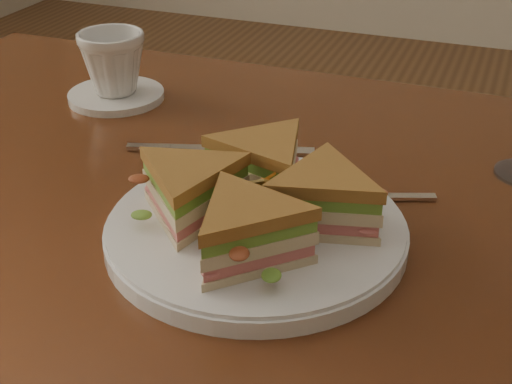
# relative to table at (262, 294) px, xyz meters

# --- Properties ---
(table) EXTENTS (1.20, 0.80, 0.75)m
(table) POSITION_rel_table_xyz_m (0.00, 0.00, 0.00)
(table) COLOR #391A0C
(table) RESTS_ON ground
(plate) EXTENTS (0.28, 0.28, 0.02)m
(plate) POSITION_rel_table_xyz_m (0.01, -0.04, 0.11)
(plate) COLOR silver
(plate) RESTS_ON table
(sandwich_wedges) EXTENTS (0.26, 0.26, 0.06)m
(sandwich_wedges) POSITION_rel_table_xyz_m (0.01, -0.04, 0.14)
(sandwich_wedges) COLOR beige
(sandwich_wedges) RESTS_ON plate
(crisps_mound) EXTENTS (0.09, 0.09, 0.05)m
(crisps_mound) POSITION_rel_table_xyz_m (0.01, -0.04, 0.14)
(crisps_mound) COLOR #C36F19
(crisps_mound) RESTS_ON plate
(spoon) EXTENTS (0.18, 0.08, 0.01)m
(spoon) POSITION_rel_table_xyz_m (0.03, 0.04, 0.10)
(spoon) COLOR silver
(spoon) RESTS_ON table
(knife) EXTENTS (0.21, 0.08, 0.00)m
(knife) POSITION_rel_table_xyz_m (-0.10, 0.11, 0.10)
(knife) COLOR silver
(knife) RESTS_ON table
(saucer) EXTENTS (0.13, 0.13, 0.01)m
(saucer) POSITION_rel_table_xyz_m (-0.29, 0.21, 0.10)
(saucer) COLOR silver
(saucer) RESTS_ON table
(coffee_cup) EXTENTS (0.12, 0.12, 0.08)m
(coffee_cup) POSITION_rel_table_xyz_m (-0.29, 0.21, 0.15)
(coffee_cup) COLOR silver
(coffee_cup) RESTS_ON saucer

